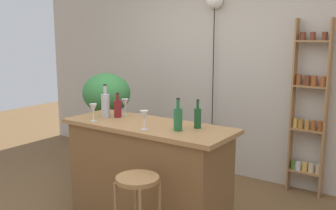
{
  "coord_description": "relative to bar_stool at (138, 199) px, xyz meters",
  "views": [
    {
      "loc": [
        2.1,
        -2.39,
        1.75
      ],
      "look_at": [
        0.05,
        0.55,
        1.08
      ],
      "focal_mm": 41.2,
      "sensor_mm": 36.0,
      "label": 1
    }
  ],
  "objects": [
    {
      "name": "back_wall",
      "position": [
        -0.32,
        2.2,
        0.9
      ],
      "size": [
        6.4,
        0.1,
        2.8
      ],
      "primitive_type": "cube",
      "color": "#BCB2A3",
      "rests_on": "ground"
    },
    {
      "name": "kitchen_counter",
      "position": [
        -0.32,
        0.55,
        -0.03
      ],
      "size": [
        1.62,
        0.62,
        0.94
      ],
      "color": "brown",
      "rests_on": "ground"
    },
    {
      "name": "bar_stool",
      "position": [
        0.0,
        0.0,
        0.0
      ],
      "size": [
        0.33,
        0.33,
        0.68
      ],
      "color": "#997047",
      "rests_on": "ground"
    },
    {
      "name": "spice_shelf",
      "position": [
        0.69,
        2.07,
        0.43
      ],
      "size": [
        0.37,
        0.13,
        1.91
      ],
      "color": "#9E7042",
      "rests_on": "ground"
    },
    {
      "name": "plant_stool",
      "position": [
        -1.43,
        1.17,
        -0.26
      ],
      "size": [
        0.35,
        0.35,
        0.49
      ],
      "primitive_type": "cylinder",
      "color": "#2D2823",
      "rests_on": "ground"
    },
    {
      "name": "potted_plant",
      "position": [
        -1.43,
        1.17,
        0.5
      ],
      "size": [
        0.6,
        0.54,
        0.8
      ],
      "color": "#935B3D",
      "rests_on": "plant_stool"
    },
    {
      "name": "bottle_wine_red",
      "position": [
        -0.84,
        0.54,
        0.56
      ],
      "size": [
        0.08,
        0.08,
        0.32
      ],
      "color": "#B2B2B7",
      "rests_on": "kitchen_counter"
    },
    {
      "name": "bottle_spirits_clear",
      "position": [
        -0.74,
        0.61,
        0.53
      ],
      "size": [
        0.07,
        0.07,
        0.24
      ],
      "color": "maroon",
      "rests_on": "kitchen_counter"
    },
    {
      "name": "bottle_soda_blue",
      "position": [
        0.13,
        0.67,
        0.53
      ],
      "size": [
        0.06,
        0.06,
        0.25
      ],
      "color": "#194C23",
      "rests_on": "kitchen_counter"
    },
    {
      "name": "bottle_sauce_amber",
      "position": [
        0.04,
        0.5,
        0.54
      ],
      "size": [
        0.07,
        0.07,
        0.28
      ],
      "color": "#236638",
      "rests_on": "kitchen_counter"
    },
    {
      "name": "wine_glass_left",
      "position": [
        -0.75,
        0.73,
        0.56
      ],
      "size": [
        0.07,
        0.07,
        0.16
      ],
      "color": "silver",
      "rests_on": "kitchen_counter"
    },
    {
      "name": "wine_glass_center",
      "position": [
        -0.22,
        0.37,
        0.56
      ],
      "size": [
        0.07,
        0.07,
        0.16
      ],
      "color": "silver",
      "rests_on": "kitchen_counter"
    },
    {
      "name": "wine_glass_right",
      "position": [
        -0.81,
        0.35,
        0.56
      ],
      "size": [
        0.07,
        0.07,
        0.16
      ],
      "color": "silver",
      "rests_on": "kitchen_counter"
    },
    {
      "name": "pendant_globe_light",
      "position": [
        -0.49,
        2.09,
        1.61
      ],
      "size": [
        0.21,
        0.21,
        2.26
      ],
      "color": "black",
      "rests_on": "ground"
    }
  ]
}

